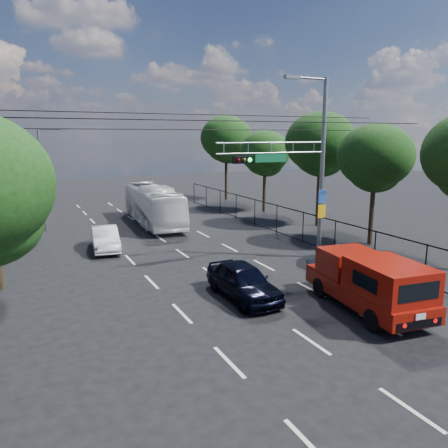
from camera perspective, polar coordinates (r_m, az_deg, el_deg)
ground at (r=15.04m, az=11.29°, el=-14.82°), size 120.00×120.00×0.00m
lane_markings at (r=26.83m, az=-6.97°, el=-2.81°), size 6.12×38.00×0.01m
signal_mast at (r=23.11m, az=10.38°, el=7.95°), size 6.43×0.39×9.50m
streetlight_left at (r=32.81m, az=-22.41°, el=6.01°), size 2.09×0.22×7.08m
utility_wires at (r=21.18m, az=-2.78°, el=13.19°), size 22.00×5.04×0.74m
fence_right at (r=28.37m, az=8.89°, el=0.05°), size 0.06×34.03×2.00m
tree_right_b at (r=27.76m, az=19.13°, el=7.70°), size 4.50×4.50×7.31m
tree_right_c at (r=32.63m, az=12.46°, el=9.73°), size 5.10×5.10×8.29m
tree_right_d at (r=38.20m, az=5.36°, el=8.86°), size 4.32×4.32×7.02m
tree_right_e at (r=45.29m, az=0.29°, el=10.69°), size 5.28×5.28×8.58m
red_pickup at (r=17.64m, az=18.38°, el=-7.09°), size 2.83×6.07×2.18m
navy_hatchback at (r=18.09m, az=2.52°, el=-7.44°), size 1.75×4.34×1.48m
white_bus at (r=33.46m, az=-9.23°, el=2.49°), size 3.03×10.44×2.87m
white_van at (r=26.46m, az=-15.25°, el=-1.84°), size 1.89×4.24×1.35m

